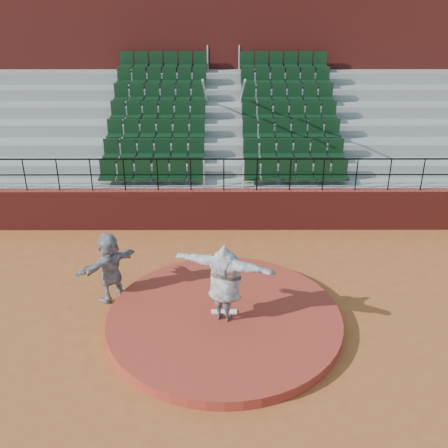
{
  "coord_description": "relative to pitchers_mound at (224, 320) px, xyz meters",
  "views": [
    {
      "loc": [
        -0.03,
        -10.73,
        8.08
      ],
      "look_at": [
        0.0,
        2.5,
        1.4
      ],
      "focal_mm": 45.0,
      "sensor_mm": 36.0,
      "label": 1
    }
  ],
  "objects": [
    {
      "name": "fielder",
      "position": [
        -2.82,
        1.12,
        0.79
      ],
      "size": [
        1.59,
        1.56,
        1.82
      ],
      "primitive_type": "imported",
      "rotation": [
        0.0,
        0.0,
        3.91
      ],
      "color": "black",
      "rests_on": "ground"
    },
    {
      "name": "pitching_rubber",
      "position": [
        0.0,
        0.15,
        0.14
      ],
      "size": [
        0.6,
        0.15,
        0.03
      ],
      "primitive_type": "cube",
      "color": "white",
      "rests_on": "pitchers_mound"
    },
    {
      "name": "pitcher",
      "position": [
        0.01,
        -0.05,
        1.09
      ],
      "size": [
        2.46,
        1.44,
        1.94
      ],
      "primitive_type": "imported",
      "rotation": [
        0.0,
        0.0,
        2.78
      ],
      "color": "black",
      "rests_on": "pitchers_mound"
    },
    {
      "name": "boundary_wall",
      "position": [
        0.0,
        5.0,
        0.53
      ],
      "size": [
        24.0,
        0.3,
        1.3
      ],
      "primitive_type": "cube",
      "color": "maroon",
      "rests_on": "ground"
    },
    {
      "name": "ground",
      "position": [
        0.0,
        0.0,
        -0.12
      ],
      "size": [
        90.0,
        90.0,
        0.0
      ],
      "primitive_type": "plane",
      "color": "#9F5024",
      "rests_on": "ground"
    },
    {
      "name": "wall_railing",
      "position": [
        0.0,
        5.0,
        1.9
      ],
      "size": [
        24.04,
        0.05,
        1.03
      ],
      "color": "black",
      "rests_on": "boundary_wall"
    },
    {
      "name": "pitchers_mound",
      "position": [
        0.0,
        0.0,
        0.0
      ],
      "size": [
        5.5,
        5.5,
        0.25
      ],
      "primitive_type": "cylinder",
      "color": "maroon",
      "rests_on": "ground"
    },
    {
      "name": "press_box_facade",
      "position": [
        0.0,
        12.6,
        3.43
      ],
      "size": [
        24.0,
        3.0,
        7.1
      ],
      "primitive_type": "cube",
      "color": "maroon",
      "rests_on": "ground"
    },
    {
      "name": "seating_deck",
      "position": [
        0.0,
        8.65,
        1.32
      ],
      "size": [
        24.0,
        5.97,
        4.63
      ],
      "color": "gray",
      "rests_on": "ground"
    }
  ]
}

